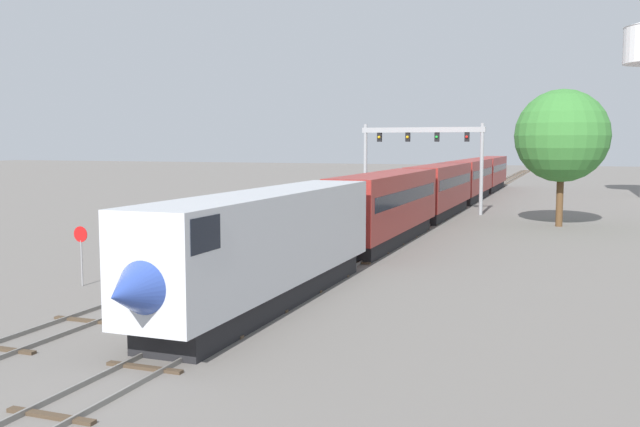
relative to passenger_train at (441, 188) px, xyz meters
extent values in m
plane|color=slate|center=(-2.00, -42.21, -2.61)|extent=(400.00, 400.00, 0.00)
cube|color=slate|center=(-0.72, 17.79, -2.53)|extent=(0.07, 200.00, 0.16)
cube|color=slate|center=(0.72, 17.79, -2.53)|extent=(0.07, 200.00, 0.16)
cube|color=#473828|center=(0.00, -52.21, -2.56)|extent=(2.60, 0.24, 0.10)
cube|color=#473828|center=(0.00, -48.21, -2.56)|extent=(2.60, 0.24, 0.10)
cube|color=#473828|center=(0.00, -44.21, -2.56)|extent=(2.60, 0.24, 0.10)
cube|color=#473828|center=(0.00, -40.21, -2.56)|extent=(2.60, 0.24, 0.10)
cube|color=#473828|center=(0.00, -36.21, -2.56)|extent=(2.60, 0.24, 0.10)
cube|color=#473828|center=(0.00, -32.21, -2.56)|extent=(2.60, 0.24, 0.10)
cube|color=#473828|center=(0.00, -28.21, -2.56)|extent=(2.60, 0.24, 0.10)
cube|color=#473828|center=(0.00, -24.21, -2.56)|extent=(2.60, 0.24, 0.10)
cube|color=#473828|center=(0.00, -20.21, -2.56)|extent=(2.60, 0.24, 0.10)
cube|color=#473828|center=(0.00, -16.21, -2.56)|extent=(2.60, 0.24, 0.10)
cube|color=#473828|center=(0.00, -12.21, -2.56)|extent=(2.60, 0.24, 0.10)
cube|color=#473828|center=(0.00, -8.21, -2.56)|extent=(2.60, 0.24, 0.10)
cube|color=#473828|center=(0.00, -4.21, -2.56)|extent=(2.60, 0.24, 0.10)
cube|color=#473828|center=(0.00, -0.21, -2.56)|extent=(2.60, 0.24, 0.10)
cube|color=#473828|center=(0.00, 3.79, -2.56)|extent=(2.60, 0.24, 0.10)
cube|color=#473828|center=(0.00, 7.79, -2.56)|extent=(2.60, 0.24, 0.10)
cube|color=#473828|center=(0.00, 11.79, -2.56)|extent=(2.60, 0.24, 0.10)
cube|color=#473828|center=(0.00, 15.79, -2.56)|extent=(2.60, 0.24, 0.10)
cube|color=#473828|center=(0.00, 19.79, -2.56)|extent=(2.60, 0.24, 0.10)
cube|color=#473828|center=(0.00, 23.79, -2.56)|extent=(2.60, 0.24, 0.10)
cube|color=#473828|center=(0.00, 27.79, -2.56)|extent=(2.60, 0.24, 0.10)
cube|color=#473828|center=(0.00, 31.79, -2.56)|extent=(2.60, 0.24, 0.10)
cube|color=#473828|center=(0.00, 35.79, -2.56)|extent=(2.60, 0.24, 0.10)
cube|color=#473828|center=(0.00, 39.79, -2.56)|extent=(2.60, 0.24, 0.10)
cube|color=#473828|center=(0.00, 43.79, -2.56)|extent=(2.60, 0.24, 0.10)
cube|color=#473828|center=(0.00, 47.79, -2.56)|extent=(2.60, 0.24, 0.10)
cube|color=#473828|center=(0.00, 51.79, -2.56)|extent=(2.60, 0.24, 0.10)
cube|color=#473828|center=(0.00, 55.79, -2.56)|extent=(2.60, 0.24, 0.10)
cube|color=#473828|center=(0.00, 59.79, -2.56)|extent=(2.60, 0.24, 0.10)
cube|color=#473828|center=(0.00, 63.79, -2.56)|extent=(2.60, 0.24, 0.10)
cube|color=#473828|center=(0.00, 67.79, -2.56)|extent=(2.60, 0.24, 0.10)
cube|color=#473828|center=(0.00, 71.79, -2.56)|extent=(2.60, 0.24, 0.10)
cube|color=#473828|center=(0.00, 75.79, -2.56)|extent=(2.60, 0.24, 0.10)
cube|color=#473828|center=(0.00, 79.79, -2.56)|extent=(2.60, 0.24, 0.10)
cube|color=#473828|center=(0.00, 83.79, -2.56)|extent=(2.60, 0.24, 0.10)
cube|color=#473828|center=(0.00, 87.79, -2.56)|extent=(2.60, 0.24, 0.10)
cube|color=#473828|center=(0.00, 91.79, -2.56)|extent=(2.60, 0.24, 0.10)
cube|color=#473828|center=(0.00, 95.79, -2.56)|extent=(2.60, 0.24, 0.10)
cube|color=#473828|center=(0.00, 99.79, -2.56)|extent=(2.60, 0.24, 0.10)
cube|color=#473828|center=(0.00, 103.79, -2.56)|extent=(2.60, 0.24, 0.10)
cube|color=#473828|center=(0.00, 107.79, -2.56)|extent=(2.60, 0.24, 0.10)
cube|color=#473828|center=(0.00, 111.79, -2.56)|extent=(2.60, 0.24, 0.10)
cube|color=#473828|center=(0.00, 115.79, -2.56)|extent=(2.60, 0.24, 0.10)
cube|color=slate|center=(-6.22, -2.21, -2.53)|extent=(0.07, 160.00, 0.16)
cube|color=slate|center=(-4.78, -2.21, -2.53)|extent=(0.07, 160.00, 0.16)
cube|color=#473828|center=(-5.50, -48.21, -2.56)|extent=(2.60, 0.24, 0.10)
cube|color=#473828|center=(-5.50, -44.21, -2.56)|extent=(2.60, 0.24, 0.10)
cube|color=#473828|center=(-5.50, -40.21, -2.56)|extent=(2.60, 0.24, 0.10)
cube|color=#473828|center=(-5.50, -36.21, -2.56)|extent=(2.60, 0.24, 0.10)
cube|color=#473828|center=(-5.50, -32.21, -2.56)|extent=(2.60, 0.24, 0.10)
cube|color=#473828|center=(-5.50, -28.21, -2.56)|extent=(2.60, 0.24, 0.10)
cube|color=#473828|center=(-5.50, -24.21, -2.56)|extent=(2.60, 0.24, 0.10)
cube|color=#473828|center=(-5.50, -20.21, -2.56)|extent=(2.60, 0.24, 0.10)
cube|color=#473828|center=(-5.50, -16.21, -2.56)|extent=(2.60, 0.24, 0.10)
cube|color=#473828|center=(-5.50, -12.21, -2.56)|extent=(2.60, 0.24, 0.10)
cube|color=#473828|center=(-5.50, -8.21, -2.56)|extent=(2.60, 0.24, 0.10)
cube|color=#473828|center=(-5.50, -4.21, -2.56)|extent=(2.60, 0.24, 0.10)
cube|color=#473828|center=(-5.50, -0.21, -2.56)|extent=(2.60, 0.24, 0.10)
cube|color=#473828|center=(-5.50, 3.79, -2.56)|extent=(2.60, 0.24, 0.10)
cube|color=#473828|center=(-5.50, 7.79, -2.56)|extent=(2.60, 0.24, 0.10)
cube|color=#473828|center=(-5.50, 11.79, -2.56)|extent=(2.60, 0.24, 0.10)
cube|color=#473828|center=(-5.50, 15.79, -2.56)|extent=(2.60, 0.24, 0.10)
cube|color=#473828|center=(-5.50, 19.79, -2.56)|extent=(2.60, 0.24, 0.10)
cube|color=#473828|center=(-5.50, 23.79, -2.56)|extent=(2.60, 0.24, 0.10)
cube|color=#473828|center=(-5.50, 27.79, -2.56)|extent=(2.60, 0.24, 0.10)
cube|color=#473828|center=(-5.50, 31.79, -2.56)|extent=(2.60, 0.24, 0.10)
cube|color=#473828|center=(-5.50, 35.79, -2.56)|extent=(2.60, 0.24, 0.10)
cube|color=#473828|center=(-5.50, 39.79, -2.56)|extent=(2.60, 0.24, 0.10)
cube|color=#473828|center=(-5.50, 43.79, -2.56)|extent=(2.60, 0.24, 0.10)
cube|color=#473828|center=(-5.50, 47.79, -2.56)|extent=(2.60, 0.24, 0.10)
cube|color=#473828|center=(-5.50, 51.79, -2.56)|extent=(2.60, 0.24, 0.10)
cube|color=#473828|center=(-5.50, 55.79, -2.56)|extent=(2.60, 0.24, 0.10)
cube|color=#473828|center=(-5.50, 59.79, -2.56)|extent=(2.60, 0.24, 0.10)
cube|color=#473828|center=(-5.50, 63.79, -2.56)|extent=(2.60, 0.24, 0.10)
cube|color=#473828|center=(-5.50, 67.79, -2.56)|extent=(2.60, 0.24, 0.10)
cube|color=#473828|center=(-5.50, 71.79, -2.56)|extent=(2.60, 0.24, 0.10)
cube|color=#473828|center=(-5.50, 75.79, -2.56)|extent=(2.60, 0.24, 0.10)
cube|color=silver|center=(0.00, -39.03, 0.29)|extent=(3.00, 18.35, 3.80)
cone|color=#2D479E|center=(0.00, -48.41, -0.11)|extent=(2.88, 2.60, 2.88)
cube|color=black|center=(0.00, -47.01, 1.43)|extent=(3.04, 1.80, 1.10)
cube|color=black|center=(0.00, -39.03, -2.11)|extent=(2.52, 16.52, 1.00)
cube|color=maroon|center=(0.00, -19.68, 0.29)|extent=(3.00, 18.35, 3.80)
cube|color=black|center=(0.00, -19.68, 0.69)|extent=(3.04, 16.89, 0.90)
cube|color=black|center=(0.00, -19.68, -2.11)|extent=(2.52, 16.52, 1.00)
cube|color=maroon|center=(0.00, -0.32, 0.29)|extent=(3.00, 18.35, 3.80)
cube|color=black|center=(0.00, -0.32, 0.69)|extent=(3.04, 16.89, 0.90)
cube|color=black|center=(0.00, -0.32, -2.11)|extent=(2.52, 16.52, 1.00)
cube|color=maroon|center=(0.00, 19.03, 0.29)|extent=(3.00, 18.35, 3.80)
cube|color=black|center=(0.00, 19.03, 0.69)|extent=(3.04, 16.89, 0.90)
cube|color=black|center=(0.00, 19.03, -2.11)|extent=(2.52, 16.52, 1.00)
cube|color=maroon|center=(0.00, 38.39, 0.29)|extent=(3.00, 18.35, 3.80)
cube|color=black|center=(0.00, 38.39, 0.69)|extent=(3.04, 16.89, 0.90)
cube|color=black|center=(0.00, 38.39, -2.11)|extent=(2.52, 16.52, 1.00)
cylinder|color=#999BA0|center=(-8.00, 1.79, 1.75)|extent=(0.36, 0.36, 8.71)
cylinder|color=#999BA0|center=(3.50, 1.79, 1.75)|extent=(0.36, 0.36, 8.71)
cube|color=#999BA0|center=(-2.25, 1.79, 5.50)|extent=(12.10, 0.36, 0.50)
cube|color=black|center=(-6.56, 1.84, 4.80)|extent=(0.44, 0.32, 0.90)
sphere|color=yellow|center=(-6.56, 1.65, 4.80)|extent=(0.28, 0.28, 0.28)
cube|color=black|center=(-3.69, 1.84, 4.80)|extent=(0.44, 0.32, 0.90)
sphere|color=yellow|center=(-3.69, 1.65, 4.80)|extent=(0.28, 0.28, 0.28)
cube|color=black|center=(-0.81, 1.84, 4.80)|extent=(0.44, 0.32, 0.90)
sphere|color=green|center=(-0.81, 1.65, 4.80)|extent=(0.28, 0.28, 0.28)
cube|color=black|center=(2.06, 1.84, 4.80)|extent=(0.44, 0.32, 0.90)
sphere|color=red|center=(2.06, 1.65, 4.80)|extent=(0.28, 0.28, 0.28)
cylinder|color=gray|center=(-10.00, -38.72, -1.51)|extent=(0.08, 0.08, 2.20)
cylinder|color=red|center=(-10.00, -38.74, -0.11)|extent=(0.76, 0.03, 0.76)
cylinder|color=brown|center=(10.78, -5.38, -0.22)|extent=(0.56, 0.56, 4.78)
sphere|color=#387A33|center=(10.78, -5.38, 4.81)|extent=(7.55, 7.55, 7.55)
camera|label=1|loc=(12.11, -65.56, 4.20)|focal=39.10mm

